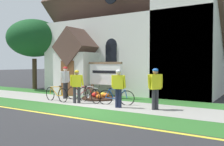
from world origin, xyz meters
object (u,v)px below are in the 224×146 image
Objects in this scene: bicycle_black at (56,94)px; cyclist_in_white_jersey at (77,84)px; bicycle_silver at (89,95)px; bicycle_blue at (116,97)px; cyclist_in_orange_jersey at (118,86)px; cyclist_in_yellow_jersey at (65,80)px; bicycle_green at (82,93)px; cyclist_in_green_jersey at (155,85)px; yard_deciduous_tree at (34,38)px; church_sign at (105,74)px.

cyclist_in_white_jersey is at bearing 3.25° from bicycle_black.
bicycle_blue is at bearing 1.88° from bicycle_silver.
bicycle_silver is 1.02× the size of cyclist_in_orange_jersey.
bicycle_black is 1.40m from cyclist_in_white_jersey.
cyclist_in_orange_jersey is at bearing -13.85° from cyclist_in_yellow_jersey.
cyclist_in_green_jersey is (4.37, -0.60, 0.65)m from bicycle_green.
cyclist_in_orange_jersey is at bearing -19.40° from bicycle_green.
bicycle_blue is at bearing -18.61° from yard_deciduous_tree.
bicycle_green is 2.39m from bicycle_blue.
cyclist_in_yellow_jersey is at bearing 108.20° from bicycle_black.
yard_deciduous_tree reaches higher than bicycle_black.
cyclist_in_green_jersey is 1.07× the size of cyclist_in_white_jersey.
church_sign is at bearing 59.74° from bicycle_black.
cyclist_in_yellow_jersey is at bearing -178.88° from bicycle_green.
cyclist_in_yellow_jersey is at bearing 173.70° from bicycle_blue.
bicycle_blue is 0.99× the size of cyclist_in_orange_jersey.
cyclist_in_yellow_jersey is (-1.13, -0.02, 0.68)m from bicycle_green.
cyclist_in_white_jersey is (1.28, 0.07, 0.55)m from bicycle_black.
cyclist_in_yellow_jersey is (-0.34, 1.03, 0.67)m from bicycle_black.
bicycle_green is 1.32m from bicycle_black.
cyclist_in_green_jersey is 1.58m from cyclist_in_orange_jersey.
yard_deciduous_tree is at bearing 159.11° from cyclist_in_orange_jersey.
cyclist_in_green_jersey reaches higher than bicycle_silver.
cyclist_in_yellow_jersey reaches higher than bicycle_black.
cyclist_in_orange_jersey reaches higher than cyclist_in_white_jersey.
bicycle_black is at bearing -179.13° from cyclist_in_orange_jersey.
bicycle_blue is at bearing -9.78° from bicycle_green.
church_sign is 0.41× the size of yard_deciduous_tree.
bicycle_blue is 2.03m from cyclist_in_white_jersey.
cyclist_in_green_jersey is at bearing -16.33° from yard_deciduous_tree.
church_sign is at bearing 133.97° from cyclist_in_orange_jersey.
bicycle_silver is at bearing -12.37° from cyclist_in_yellow_jersey.
bicycle_black is at bearing -71.80° from cyclist_in_yellow_jersey.
yard_deciduous_tree reaches higher than cyclist_in_orange_jersey.
yard_deciduous_tree reaches higher than bicycle_blue.
church_sign reaches higher than bicycle_blue.
bicycle_silver is at bearing 55.67° from cyclist_in_white_jersey.
church_sign is 2.64m from bicycle_blue.
cyclist_in_orange_jersey reaches higher than bicycle_silver.
cyclist_in_orange_jersey is at bearing -46.03° from church_sign.
yard_deciduous_tree is (-5.62, 2.68, 2.81)m from cyclist_in_yellow_jersey.
bicycle_blue is at bearing -6.30° from cyclist_in_yellow_jersey.
cyclist_in_green_jersey is at bearing -26.99° from church_sign.
bicycle_green is 1.05× the size of cyclist_in_orange_jersey.
cyclist_in_yellow_jersey reaches higher than bicycle_silver.
cyclist_in_yellow_jersey reaches higher than cyclist_in_green_jersey.
cyclist_in_white_jersey is 2.35m from cyclist_in_orange_jersey.
cyclist_in_green_jersey reaches higher than cyclist_in_white_jersey.
bicycle_silver is at bearing 20.08° from bicycle_black.
bicycle_silver is at bearing -22.29° from yard_deciduous_tree.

